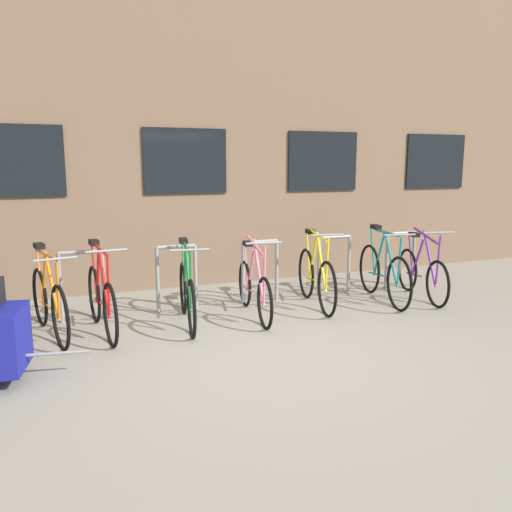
# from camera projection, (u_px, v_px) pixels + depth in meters

# --- Properties ---
(ground_plane) EXTENTS (42.00, 42.00, 0.00)m
(ground_plane) POSITION_uv_depth(u_px,v_px,m) (266.00, 353.00, 5.44)
(ground_plane) COLOR gray
(storefront_building) EXTENTS (28.00, 7.12, 6.27)m
(storefront_building) POSITION_uv_depth(u_px,v_px,m) (143.00, 107.00, 11.04)
(storefront_building) COLOR #7A604C
(storefront_building) RESTS_ON ground
(bike_rack) EXTENTS (6.56, 0.05, 0.90)m
(bike_rack) POSITION_uv_depth(u_px,v_px,m) (220.00, 268.00, 7.12)
(bike_rack) COLOR gray
(bike_rack) RESTS_ON ground
(bicycle_pink) EXTENTS (0.44, 1.70, 1.06)m
(bicycle_pink) POSITION_uv_depth(u_px,v_px,m) (254.00, 288.00, 6.71)
(bicycle_pink) COLOR black
(bicycle_pink) RESTS_ON ground
(bicycle_purple) EXTENTS (0.54, 1.62, 1.06)m
(bicycle_purple) POSITION_uv_depth(u_px,v_px,m) (422.00, 273.00, 7.62)
(bicycle_purple) COLOR black
(bicycle_purple) RESTS_ON ground
(bicycle_green) EXTENTS (0.44, 1.70, 1.03)m
(bicycle_green) POSITION_uv_depth(u_px,v_px,m) (187.00, 293.00, 6.38)
(bicycle_green) COLOR black
(bicycle_green) RESTS_ON ground
(bicycle_yellow) EXTENTS (0.50, 1.70, 1.08)m
(bicycle_yellow) POSITION_uv_depth(u_px,v_px,m) (316.00, 277.00, 7.19)
(bicycle_yellow) COLOR black
(bicycle_yellow) RESTS_ON ground
(bicycle_teal) EXTENTS (0.51, 1.75, 1.08)m
(bicycle_teal) POSITION_uv_depth(u_px,v_px,m) (383.00, 272.00, 7.47)
(bicycle_teal) COLOR black
(bicycle_teal) RESTS_ON ground
(bicycle_orange) EXTENTS (0.51, 1.72, 1.05)m
(bicycle_orange) POSITION_uv_depth(u_px,v_px,m) (49.00, 302.00, 5.93)
(bicycle_orange) COLOR black
(bicycle_orange) RESTS_ON ground
(bicycle_red) EXTENTS (0.44, 1.72, 1.07)m
(bicycle_red) POSITION_uv_depth(u_px,v_px,m) (102.00, 299.00, 6.05)
(bicycle_red) COLOR black
(bicycle_red) RESTS_ON ground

